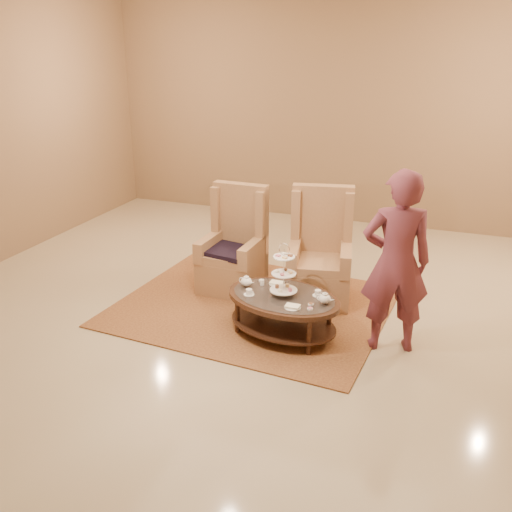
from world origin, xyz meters
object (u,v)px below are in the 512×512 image
at_px(armchair_left, 235,254).
at_px(person, 396,263).
at_px(armchair_right, 320,263).
at_px(tea_table, 283,303).

xyz_separation_m(armchair_left, person, (1.99, -0.82, 0.48)).
xyz_separation_m(armchair_left, armchair_right, (1.04, 0.07, 0.01)).
height_order(tea_table, armchair_right, armchair_right).
bearing_deg(person, tea_table, -9.55).
relative_size(tea_table, armchair_right, 1.04).
height_order(tea_table, armchair_left, armchair_left).
distance_m(tea_table, armchair_right, 1.04).
bearing_deg(armchair_right, person, -54.65).
bearing_deg(armchair_right, armchair_left, 172.47).
bearing_deg(armchair_left, armchair_right, 5.72).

